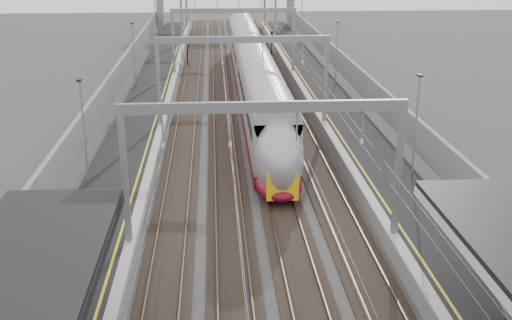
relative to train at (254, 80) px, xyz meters
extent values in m
cube|color=black|center=(-9.50, -6.68, -1.71)|extent=(4.00, 120.00, 1.00)
cube|color=black|center=(6.50, -6.68, -1.71)|extent=(4.00, 120.00, 1.00)
cube|color=black|center=(-6.00, -6.68, -2.17)|extent=(2.40, 140.00, 0.08)
cube|color=brown|center=(-6.72, -6.68, -2.08)|extent=(0.07, 140.00, 0.14)
cube|color=brown|center=(-5.28, -6.68, -2.08)|extent=(0.07, 140.00, 0.14)
cube|color=black|center=(-3.00, -6.68, -2.17)|extent=(2.40, 140.00, 0.08)
cube|color=brown|center=(-3.72, -6.68, -2.08)|extent=(0.07, 140.00, 0.14)
cube|color=brown|center=(-2.28, -6.68, -2.08)|extent=(0.07, 140.00, 0.14)
cube|color=black|center=(0.00, -6.68, -2.17)|extent=(2.40, 140.00, 0.08)
cube|color=brown|center=(-0.72, -6.68, -2.08)|extent=(0.07, 140.00, 0.14)
cube|color=brown|center=(0.72, -6.68, -2.08)|extent=(0.07, 140.00, 0.14)
cube|color=black|center=(3.00, -6.68, -2.17)|extent=(2.40, 140.00, 0.08)
cube|color=brown|center=(2.28, -6.68, -2.08)|extent=(0.07, 140.00, 0.14)
cube|color=brown|center=(3.72, -6.68, -2.08)|extent=(0.07, 140.00, 0.14)
cube|color=gray|center=(-7.80, -29.68, 2.09)|extent=(0.28, 0.28, 6.60)
cube|color=gray|center=(4.80, -29.68, 2.09)|extent=(0.28, 0.28, 6.60)
cube|color=gray|center=(-1.50, -29.68, 5.14)|extent=(13.00, 0.25, 0.50)
cube|color=gray|center=(-7.80, -9.68, 2.09)|extent=(0.28, 0.28, 6.60)
cube|color=gray|center=(4.80, -9.68, 2.09)|extent=(0.28, 0.28, 6.60)
cube|color=gray|center=(-1.50, -9.68, 5.14)|extent=(13.00, 0.25, 0.50)
cube|color=gray|center=(-7.80, 10.32, 2.09)|extent=(0.28, 0.28, 6.60)
cube|color=gray|center=(4.80, 10.32, 2.09)|extent=(0.28, 0.28, 6.60)
cube|color=gray|center=(-1.50, 10.32, 5.14)|extent=(13.00, 0.25, 0.50)
cube|color=gray|center=(-7.80, 30.32, 2.09)|extent=(0.28, 0.28, 6.60)
cube|color=gray|center=(4.80, 30.32, 2.09)|extent=(0.28, 0.28, 6.60)
cube|color=gray|center=(-7.80, 48.32, 2.09)|extent=(0.28, 0.28, 6.60)
cube|color=gray|center=(4.80, 48.32, 2.09)|extent=(0.28, 0.28, 6.60)
cylinder|color=#262628|center=(-6.00, -1.68, 3.29)|extent=(0.03, 140.00, 0.03)
cylinder|color=#262628|center=(-3.00, -1.68, 3.29)|extent=(0.03, 140.00, 0.03)
cylinder|color=#262628|center=(0.00, -1.68, 3.29)|extent=(0.03, 140.00, 0.03)
cylinder|color=#262628|center=(3.00, -1.68, 3.29)|extent=(0.03, 140.00, 0.03)
cube|color=slate|center=(-12.00, 48.32, 0.89)|extent=(1.00, 2.20, 6.20)
cube|color=slate|center=(9.00, 48.32, 0.89)|extent=(1.00, 2.20, 6.20)
cube|color=slate|center=(-12.70, -6.68, -0.61)|extent=(0.30, 120.00, 3.20)
cube|color=slate|center=(9.70, -6.68, -0.61)|extent=(0.30, 120.00, 3.20)
cube|color=maroon|center=(0.00, -9.59, -1.59)|extent=(2.87, 24.42, 0.85)
cube|color=#9D9CA2|center=(0.00, -9.59, 0.43)|extent=(2.87, 24.42, 3.18)
cube|color=black|center=(0.00, -18.14, -1.92)|extent=(2.12, 2.55, 0.53)
cube|color=maroon|center=(0.00, 15.25, -1.59)|extent=(2.87, 24.42, 0.85)
cube|color=#9D9CA2|center=(0.00, 15.25, 0.43)|extent=(2.87, 24.42, 3.18)
cube|color=black|center=(0.00, 6.71, -1.92)|extent=(2.12, 2.55, 0.53)
ellipsoid|color=#9D9CA2|center=(0.00, -22.01, 0.11)|extent=(2.87, 5.52, 4.46)
cube|color=yellow|center=(0.00, -24.29, -0.84)|extent=(1.80, 0.12, 1.59)
cube|color=black|center=(0.00, -23.82, 0.75)|extent=(1.70, 0.60, 0.99)
cylinder|color=black|center=(6.96, -37.29, -0.99)|extent=(0.06, 0.06, 0.45)
cylinder|color=black|center=(-6.70, 18.73, -0.71)|extent=(0.12, 0.12, 3.00)
cube|color=black|center=(-6.70, 18.73, 0.89)|extent=(0.32, 0.22, 0.75)
sphere|color=#0CE526|center=(-6.70, 18.60, 1.04)|extent=(0.16, 0.16, 0.16)
cylinder|color=black|center=(1.70, 17.28, -0.71)|extent=(0.12, 0.12, 3.00)
cube|color=black|center=(1.70, 17.28, 0.89)|extent=(0.32, 0.22, 0.75)
sphere|color=red|center=(1.70, 17.15, 1.04)|extent=(0.16, 0.16, 0.16)
cylinder|color=black|center=(3.90, 25.68, -0.71)|extent=(0.12, 0.12, 3.00)
cube|color=black|center=(3.90, 25.68, 0.89)|extent=(0.32, 0.22, 0.75)
sphere|color=red|center=(3.90, 25.55, 1.04)|extent=(0.16, 0.16, 0.16)
camera|label=1|loc=(-3.68, -57.16, 12.20)|focal=45.00mm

